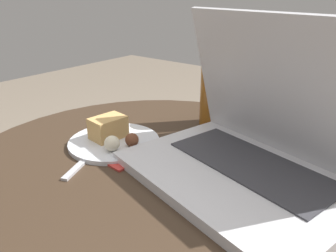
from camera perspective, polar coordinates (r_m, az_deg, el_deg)
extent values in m
cylinder|color=#38281C|center=(0.61, -2.35, -7.44)|extent=(0.76, 0.76, 0.02)
cube|color=#B7332D|center=(0.67, -8.88, -3.70)|extent=(0.16, 0.12, 0.00)
cube|color=silver|center=(0.56, 11.55, -8.56)|extent=(0.42, 0.34, 0.02)
cube|color=#333338|center=(0.58, 14.17, -6.39)|extent=(0.31, 0.19, 0.00)
cube|color=silver|center=(0.58, 18.81, 6.03)|extent=(0.38, 0.17, 0.25)
cube|color=silver|center=(0.58, 18.64, 5.91)|extent=(0.35, 0.15, 0.22)
cylinder|color=brown|center=(0.76, 8.01, 6.20)|extent=(0.06, 0.06, 0.17)
cylinder|color=white|center=(0.74, 8.41, 13.14)|extent=(0.06, 0.06, 0.02)
cylinder|color=silver|center=(0.69, -9.33, -2.75)|extent=(0.19, 0.19, 0.01)
cube|color=tan|center=(0.69, -10.37, -0.26)|extent=(0.06, 0.08, 0.04)
sphere|color=beige|center=(0.64, -9.73, -3.00)|extent=(0.03, 0.03, 0.03)
sphere|color=brown|center=(0.65, -6.30, -2.40)|extent=(0.03, 0.03, 0.03)
cube|color=#B2B2B7|center=(0.63, -14.34, -5.85)|extent=(0.06, 0.13, 0.00)
cube|color=#B2B2B7|center=(0.71, -10.47, -2.22)|extent=(0.05, 0.06, 0.00)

